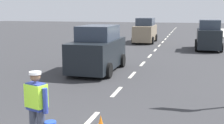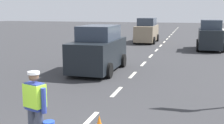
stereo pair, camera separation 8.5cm
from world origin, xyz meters
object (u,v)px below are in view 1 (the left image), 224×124
(car_parked_far, at_px, (209,36))
(car_oncoming_lead, at_px, (98,50))
(car_oncoming_second, at_px, (145,31))
(road_worker, at_px, (38,105))

(car_parked_far, bearing_deg, car_oncoming_lead, -120.24)
(car_oncoming_lead, relative_size, car_oncoming_second, 1.00)
(car_oncoming_lead, xyz_separation_m, car_oncoming_second, (0.26, 13.73, 0.01))
(car_oncoming_lead, bearing_deg, car_parked_far, 59.76)
(road_worker, relative_size, car_oncoming_lead, 0.38)
(car_parked_far, relative_size, car_oncoming_second, 0.87)
(car_oncoming_second, bearing_deg, road_worker, -87.51)
(car_parked_far, xyz_separation_m, car_oncoming_lead, (-5.66, -9.72, -0.01))
(car_parked_far, height_order, car_oncoming_second, car_oncoming_second)
(road_worker, bearing_deg, car_oncoming_second, 92.49)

